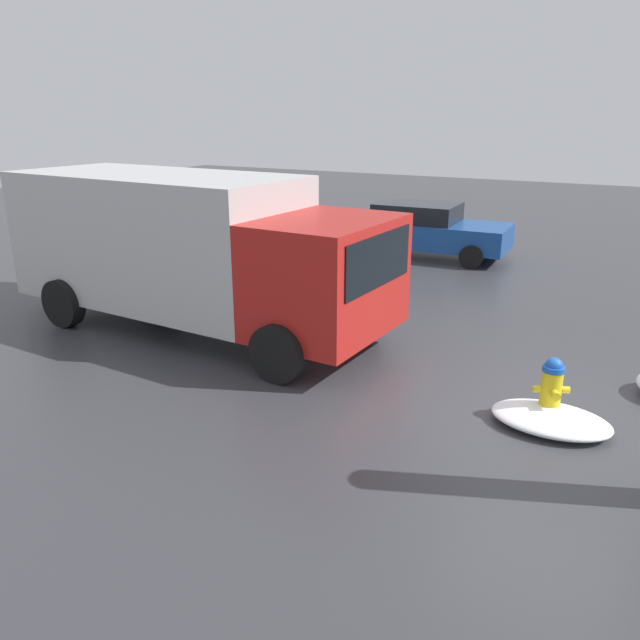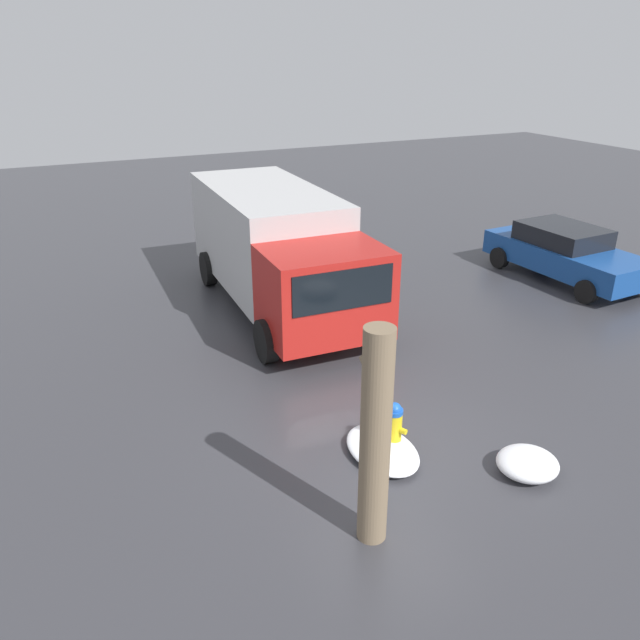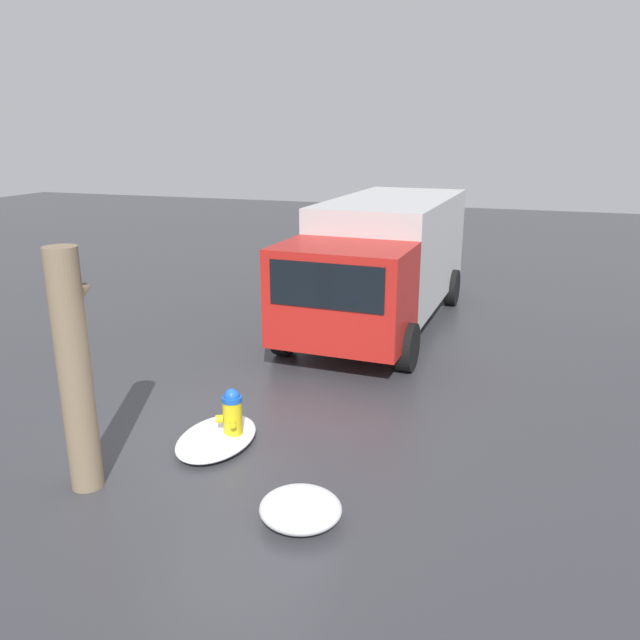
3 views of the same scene
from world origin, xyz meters
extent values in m
plane|color=#38383D|center=(0.00, 0.00, 0.00)|extent=(60.00, 60.00, 0.00)
cylinder|color=yellow|center=(0.00, 0.00, 0.33)|extent=(0.27, 0.27, 0.67)
cylinder|color=blue|center=(0.00, 0.00, 0.70)|extent=(0.28, 0.28, 0.07)
sphere|color=blue|center=(0.00, 0.00, 0.74)|extent=(0.23, 0.23, 0.23)
cylinder|color=yellow|center=(-0.08, 0.16, 0.41)|extent=(0.14, 0.14, 0.11)
cylinder|color=yellow|center=(-0.16, -0.08, 0.41)|extent=(0.13, 0.12, 0.09)
cylinder|color=yellow|center=(0.16, 0.08, 0.41)|extent=(0.13, 0.12, 0.09)
cube|color=red|center=(3.58, -0.51, 1.35)|extent=(1.89, 2.53, 1.81)
cube|color=black|center=(2.68, -0.48, 1.72)|extent=(0.11, 2.07, 0.80)
cube|color=#BCBCBC|center=(7.18, -0.66, 1.61)|extent=(5.50, 2.67, 2.32)
cylinder|color=black|center=(3.63, -1.75, 0.45)|extent=(0.91, 0.31, 0.90)
cylinder|color=black|center=(3.72, 0.71, 0.45)|extent=(0.91, 0.31, 0.90)
cylinder|color=black|center=(8.48, -1.94, 0.45)|extent=(0.91, 0.31, 0.90)
cylinder|color=black|center=(8.58, 0.52, 0.45)|extent=(0.91, 0.31, 0.90)
cube|color=#194793|center=(4.82, -8.46, 0.63)|extent=(4.60, 2.06, 0.65)
cube|color=black|center=(5.05, -8.45, 1.20)|extent=(2.25, 1.72, 0.49)
cylinder|color=black|center=(3.33, -9.45, 0.30)|extent=(0.61, 0.23, 0.60)
cylinder|color=black|center=(3.24, -7.61, 0.30)|extent=(0.61, 0.23, 0.60)
cylinder|color=black|center=(6.40, -9.31, 0.30)|extent=(0.61, 0.23, 0.60)
cylinder|color=black|center=(6.31, -7.46, 0.30)|extent=(0.61, 0.23, 0.60)
ellipsoid|color=white|center=(-0.07, 0.23, 0.11)|extent=(1.48, 1.00, 0.21)
camera|label=1|loc=(-0.96, 7.86, 3.82)|focal=35.00mm
camera|label=2|loc=(-7.00, 4.60, 5.92)|focal=35.00mm
camera|label=3|loc=(-7.08, -3.67, 4.23)|focal=35.00mm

